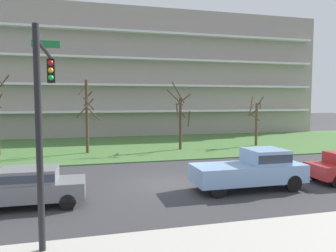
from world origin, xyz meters
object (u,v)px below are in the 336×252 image
object	(u,v)px
sedan_gray_center_left	(29,185)
traffic_signal_mast	(44,102)
tree_center	(181,118)
pickup_blue_near_left	(252,169)
tree_left	(87,114)
tree_right	(256,120)

from	to	relation	value
sedan_gray_center_left	traffic_signal_mast	xyz separation A→B (m)	(1.03, -3.20, 3.39)
tree_center	sedan_gray_center_left	distance (m)	16.38
pickup_blue_near_left	traffic_signal_mast	world-z (taller)	traffic_signal_mast
traffic_signal_mast	pickup_blue_near_left	bearing A→B (deg)	19.55
sedan_gray_center_left	traffic_signal_mast	world-z (taller)	traffic_signal_mast
pickup_blue_near_left	tree_center	bearing A→B (deg)	89.27
tree_left	pickup_blue_near_left	xyz separation A→B (m)	(7.61, -12.81, -2.16)
tree_left	sedan_gray_center_left	world-z (taller)	tree_left
tree_center	tree_right	bearing A→B (deg)	4.80
tree_center	sedan_gray_center_left	bearing A→B (deg)	-128.94
tree_right	pickup_blue_near_left	bearing A→B (deg)	-120.24
tree_right	pickup_blue_near_left	world-z (taller)	tree_right
tree_left	sedan_gray_center_left	distance (m)	13.24
tree_center	pickup_blue_near_left	world-z (taller)	tree_center
tree_center	traffic_signal_mast	size ratio (longest dim) A/B	0.93
traffic_signal_mast	tree_center	bearing A→B (deg)	59.89
tree_left	tree_center	distance (m)	7.80
tree_center	pickup_blue_near_left	xyz separation A→B (m)	(-0.18, -12.65, -1.77)
tree_center	tree_right	distance (m)	7.60
sedan_gray_center_left	pickup_blue_near_left	bearing A→B (deg)	1.18
sedan_gray_center_left	tree_left	bearing A→B (deg)	80.42
tree_left	pickup_blue_near_left	distance (m)	15.06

